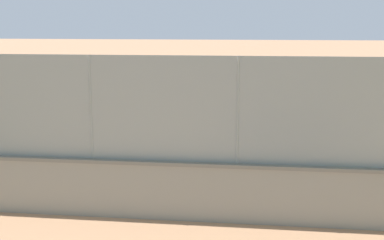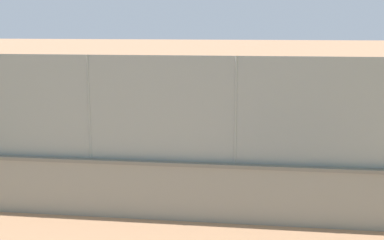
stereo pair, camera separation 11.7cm
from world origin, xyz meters
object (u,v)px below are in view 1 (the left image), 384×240
(player_foreground_swinging, at_px, (260,120))
(sports_ball, at_px, (231,150))
(player_near_wall_returning, at_px, (261,95))
(player_crossing_court, at_px, (196,99))

(player_foreground_swinging, height_order, sports_ball, player_foreground_swinging)
(player_foreground_swinging, distance_m, player_near_wall_returning, 7.21)
(player_near_wall_returning, relative_size, sports_ball, 8.11)
(player_foreground_swinging, relative_size, player_crossing_court, 0.99)
(player_near_wall_returning, bearing_deg, sports_ball, 84.65)
(player_foreground_swinging, height_order, player_crossing_court, player_crossing_court)
(player_crossing_court, height_order, sports_ball, player_crossing_court)
(player_near_wall_returning, xyz_separation_m, sports_ball, (0.80, 8.50, -0.79))
(sports_ball, bearing_deg, player_crossing_court, -70.61)
(player_foreground_swinging, distance_m, player_crossing_court, 5.80)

